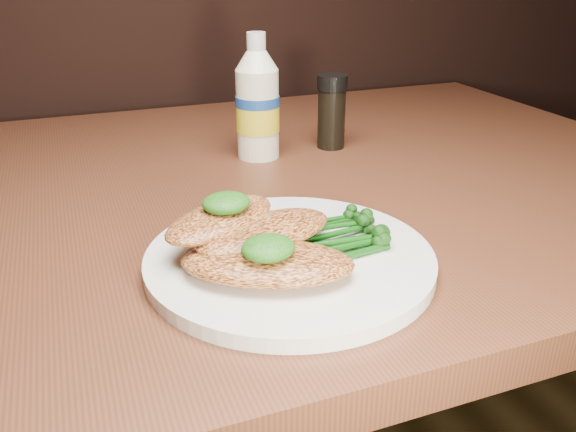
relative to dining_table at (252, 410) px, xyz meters
name	(u,v)px	position (x,y,z in m)	size (l,w,h in m)	color
dining_table	(252,410)	(0.00, 0.00, 0.00)	(1.20, 0.80, 0.75)	#492315
plate	(290,259)	(-0.03, -0.23, 0.38)	(0.26, 0.26, 0.01)	white
chicken_front	(268,263)	(-0.06, -0.26, 0.40)	(0.15, 0.08, 0.02)	#D57B43
chicken_mid	(264,232)	(-0.05, -0.22, 0.41)	(0.14, 0.07, 0.02)	#D57B43
chicken_back	(221,219)	(-0.08, -0.19, 0.42)	(0.12, 0.06, 0.02)	#D57B43
pesto_front	(268,248)	(-0.06, -0.27, 0.42)	(0.05, 0.04, 0.02)	#093407
pesto_back	(226,203)	(-0.07, -0.19, 0.43)	(0.04, 0.04, 0.02)	#093407
broccolini_bundle	(332,233)	(0.02, -0.22, 0.40)	(0.12, 0.10, 0.02)	#114910
mayo_bottle	(257,97)	(0.04, 0.08, 0.46)	(0.06, 0.06, 0.17)	white
pepper_grinder	(332,112)	(0.16, 0.08, 0.43)	(0.04, 0.04, 0.10)	black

